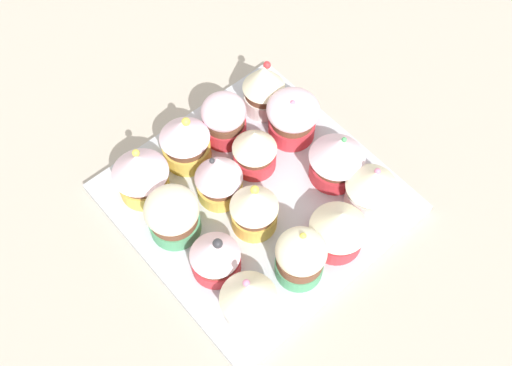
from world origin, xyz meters
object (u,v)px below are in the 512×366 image
at_px(cupcake_6, 254,208).
at_px(cupcake_7, 300,257).
at_px(cupcake_2, 215,255).
at_px(cupcake_5, 219,176).
at_px(cupcake_8, 224,119).
at_px(cupcake_9, 255,149).
at_px(cupcake_4, 185,140).
at_px(cupcake_3, 249,297).
at_px(cupcake_13, 337,157).
at_px(cupcake_11, 264,87).
at_px(cupcake_14, 372,187).
at_px(cupcake_0, 140,173).
at_px(baking_tray, 256,198).
at_px(cupcake_12, 293,117).
at_px(cupcake_1, 173,215).
at_px(cupcake_10, 339,227).

xyz_separation_m(cupcake_6, cupcake_7, (0.08, -0.00, -0.00)).
xyz_separation_m(cupcake_2, cupcake_5, (-0.07, 0.06, 0.01)).
relative_size(cupcake_2, cupcake_8, 0.98).
bearing_deg(cupcake_9, cupcake_4, -138.18).
bearing_deg(cupcake_5, cupcake_2, -41.78).
height_order(cupcake_3, cupcake_13, same).
xyz_separation_m(cupcake_9, cupcake_13, (0.07, 0.06, 0.00)).
height_order(cupcake_11, cupcake_14, cupcake_11).
bearing_deg(cupcake_0, cupcake_11, 90.26).
bearing_deg(cupcake_13, cupcake_9, -139.29).
xyz_separation_m(baking_tray, cupcake_2, (0.04, -0.09, 0.04)).
bearing_deg(cupcake_2, baking_tray, 113.14).
distance_m(cupcake_3, cupcake_4, 0.21).
height_order(cupcake_3, cupcake_4, cupcake_4).
bearing_deg(cupcake_7, cupcake_5, -178.62).
bearing_deg(cupcake_11, cupcake_12, -1.52).
relative_size(cupcake_11, cupcake_13, 1.07).
bearing_deg(cupcake_2, cupcake_7, 46.33).
distance_m(cupcake_0, cupcake_8, 0.12).
relative_size(cupcake_2, cupcake_14, 0.99).
bearing_deg(cupcake_7, cupcake_6, 178.95).
xyz_separation_m(cupcake_4, cupcake_7, (0.20, 0.00, -0.00)).
distance_m(cupcake_8, cupcake_13, 0.15).
bearing_deg(cupcake_12, cupcake_14, 0.54).
xyz_separation_m(cupcake_0, cupcake_1, (0.07, -0.00, -0.01)).
relative_size(cupcake_2, cupcake_4, 0.86).
height_order(cupcake_10, cupcake_12, same).
height_order(cupcake_2, cupcake_11, cupcake_11).
height_order(cupcake_3, cupcake_9, cupcake_3).
xyz_separation_m(cupcake_0, cupcake_8, (0.00, 0.12, -0.00)).
distance_m(cupcake_5, cupcake_9, 0.06).
distance_m(cupcake_2, cupcake_13, 0.19).
relative_size(cupcake_2, cupcake_10, 0.97).
relative_size(cupcake_4, cupcake_8, 1.13).
bearing_deg(cupcake_14, baking_tray, -134.29).
xyz_separation_m(cupcake_2, cupcake_14, (0.05, 0.19, 0.00)).
bearing_deg(cupcake_1, cupcake_2, 4.47).
relative_size(cupcake_0, cupcake_10, 1.11).
xyz_separation_m(cupcake_2, cupcake_4, (-0.14, 0.07, 0.01)).
height_order(cupcake_0, cupcake_9, cupcake_0).
xyz_separation_m(baking_tray, cupcake_12, (-0.04, 0.09, 0.04)).
bearing_deg(cupcake_10, cupcake_1, -136.22).
bearing_deg(cupcake_6, baking_tray, 135.70).
bearing_deg(cupcake_6, cupcake_12, 118.76).
bearing_deg(cupcake_9, cupcake_14, 27.72).
xyz_separation_m(baking_tray, cupcake_10, (0.11, 0.03, 0.04)).
bearing_deg(cupcake_6, cupcake_13, 83.58).
distance_m(cupcake_0, cupcake_1, 0.07).
height_order(cupcake_4, cupcake_9, cupcake_4).
distance_m(cupcake_10, cupcake_12, 0.16).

